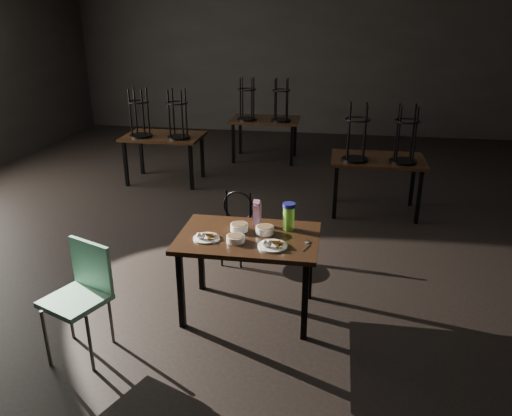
% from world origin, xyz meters
% --- Properties ---
extents(room, '(12.00, 12.04, 3.22)m').
position_xyz_m(room, '(-0.06, 0.01, 2.33)').
color(room, black).
rests_on(room, ground).
extents(main_table, '(1.20, 0.80, 0.75)m').
position_xyz_m(main_table, '(0.09, -1.28, 0.67)').
color(main_table, black).
rests_on(main_table, ground).
extents(plate_left, '(0.22, 0.22, 0.07)m').
position_xyz_m(plate_left, '(-0.25, -1.40, 0.77)').
color(plate_left, white).
rests_on(plate_left, main_table).
extents(plate_right, '(0.24, 0.24, 0.08)m').
position_xyz_m(plate_right, '(0.32, -1.46, 0.77)').
color(plate_right, white).
rests_on(plate_right, main_table).
extents(bowl_near, '(0.15, 0.15, 0.06)m').
position_xyz_m(bowl_near, '(-0.01, -1.18, 0.78)').
color(bowl_near, white).
rests_on(bowl_near, main_table).
extents(bowl_far, '(0.16, 0.16, 0.06)m').
position_xyz_m(bowl_far, '(0.22, -1.20, 0.78)').
color(bowl_far, white).
rests_on(bowl_far, main_table).
extents(bowl_big, '(0.15, 0.15, 0.05)m').
position_xyz_m(bowl_big, '(0.01, -1.41, 0.78)').
color(bowl_big, white).
rests_on(bowl_big, main_table).
extents(juice_carton, '(0.07, 0.07, 0.24)m').
position_xyz_m(juice_carton, '(0.13, -1.03, 0.86)').
color(juice_carton, '#881868').
rests_on(juice_carton, main_table).
extents(water_bottle, '(0.14, 0.14, 0.24)m').
position_xyz_m(water_bottle, '(0.42, -1.09, 0.88)').
color(water_bottle, '#8BF046').
rests_on(water_bottle, main_table).
extents(spoon, '(0.06, 0.21, 0.01)m').
position_xyz_m(spoon, '(0.60, -1.35, 0.75)').
color(spoon, silver).
rests_on(spoon, main_table).
extents(bentwood_chair, '(0.39, 0.38, 0.76)m').
position_xyz_m(bentwood_chair, '(-0.23, -0.31, 0.45)').
color(bentwood_chair, black).
rests_on(bentwood_chair, ground).
extents(school_chair, '(0.55, 0.55, 0.90)m').
position_xyz_m(school_chair, '(-1.07, -2.02, 0.54)').
color(school_chair, '#7DC3A0').
rests_on(school_chair, ground).
extents(bg_table_left, '(1.20, 0.80, 1.48)m').
position_xyz_m(bg_table_left, '(-1.87, 2.14, 0.75)').
color(bg_table_left, black).
rests_on(bg_table_left, ground).
extents(bg_table_right, '(1.20, 0.80, 1.48)m').
position_xyz_m(bg_table_right, '(1.33, 1.34, 0.75)').
color(bg_table_right, black).
rests_on(bg_table_right, ground).
extents(bg_table_far, '(1.20, 0.80, 1.48)m').
position_xyz_m(bg_table_far, '(-0.50, 3.66, 0.75)').
color(bg_table_far, black).
rests_on(bg_table_far, ground).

